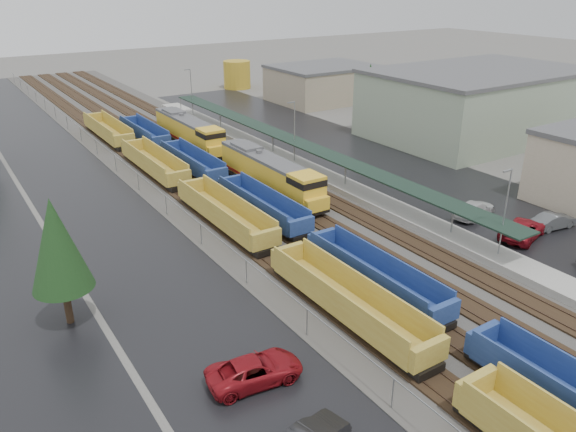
{
  "coord_description": "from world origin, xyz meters",
  "views": [
    {
      "loc": [
        -27.15,
        -4.87,
        21.5
      ],
      "look_at": [
        -2.28,
        33.34,
        2.0
      ],
      "focal_mm": 35.0,
      "sensor_mm": 36.0,
      "label": 1
    }
  ],
  "objects_px": {
    "locomotive_trail": "(190,132)",
    "locomotive_lead": "(271,175)",
    "parked_car_west_c": "(255,370)",
    "parked_car_east_e": "(554,221)",
    "storage_tank": "(237,75)",
    "well_string_blue": "(311,237)",
    "well_string_yellow": "(277,251)",
    "parked_car_east_c": "(474,209)",
    "parked_car_east_b": "(523,229)"
  },
  "relations": [
    {
      "from": "locomotive_lead",
      "to": "storage_tank",
      "type": "height_order",
      "value": "storage_tank"
    },
    {
      "from": "parked_car_east_b",
      "to": "parked_car_east_e",
      "type": "relative_size",
      "value": 1.29
    },
    {
      "from": "parked_car_west_c",
      "to": "parked_car_east_e",
      "type": "height_order",
      "value": "parked_car_west_c"
    },
    {
      "from": "parked_car_west_c",
      "to": "parked_car_east_b",
      "type": "xyz_separation_m",
      "value": [
        29.68,
        3.79,
        0.03
      ]
    },
    {
      "from": "storage_tank",
      "to": "parked_car_east_e",
      "type": "bearing_deg",
      "value": -96.73
    },
    {
      "from": "well_string_yellow",
      "to": "storage_tank",
      "type": "height_order",
      "value": "storage_tank"
    },
    {
      "from": "storage_tank",
      "to": "parked_car_west_c",
      "type": "bearing_deg",
      "value": -117.68
    },
    {
      "from": "well_string_blue",
      "to": "parked_car_east_e",
      "type": "distance_m",
      "value": 23.02
    },
    {
      "from": "parked_car_east_e",
      "to": "locomotive_trail",
      "type": "bearing_deg",
      "value": 29.86
    },
    {
      "from": "locomotive_lead",
      "to": "well_string_yellow",
      "type": "distance_m",
      "value": 16.01
    },
    {
      "from": "well_string_blue",
      "to": "locomotive_lead",
      "type": "bearing_deg",
      "value": 72.85
    },
    {
      "from": "parked_car_west_c",
      "to": "parked_car_east_b",
      "type": "distance_m",
      "value": 29.92
    },
    {
      "from": "storage_tank",
      "to": "locomotive_lead",
      "type": "bearing_deg",
      "value": -114.99
    },
    {
      "from": "locomotive_lead",
      "to": "well_string_blue",
      "type": "relative_size",
      "value": 0.19
    },
    {
      "from": "parked_car_east_b",
      "to": "parked_car_east_e",
      "type": "xyz_separation_m",
      "value": [
        4.17,
        -0.3,
        -0.07
      ]
    },
    {
      "from": "locomotive_lead",
      "to": "parked_car_east_b",
      "type": "relative_size",
      "value": 3.16
    },
    {
      "from": "storage_tank",
      "to": "parked_car_east_e",
      "type": "xyz_separation_m",
      "value": [
        -9.29,
        -78.73,
        -2.03
      ]
    },
    {
      "from": "locomotive_lead",
      "to": "parked_car_east_e",
      "type": "xyz_separation_m",
      "value": [
        17.29,
        -21.71,
        -1.5
      ]
    },
    {
      "from": "locomotive_trail",
      "to": "well_string_blue",
      "type": "bearing_deg",
      "value": -96.72
    },
    {
      "from": "locomotive_trail",
      "to": "parked_car_east_b",
      "type": "height_order",
      "value": "locomotive_trail"
    },
    {
      "from": "well_string_yellow",
      "to": "parked_car_east_c",
      "type": "xyz_separation_m",
      "value": [
        21.3,
        -2.01,
        -0.46
      ]
    },
    {
      "from": "well_string_yellow",
      "to": "parked_car_east_c",
      "type": "bearing_deg",
      "value": -5.39
    },
    {
      "from": "well_string_blue",
      "to": "parked_car_east_b",
      "type": "height_order",
      "value": "well_string_blue"
    },
    {
      "from": "parked_car_west_c",
      "to": "locomotive_trail",
      "type": "bearing_deg",
      "value": -12.53
    },
    {
      "from": "well_string_blue",
      "to": "parked_car_east_c",
      "type": "bearing_deg",
      "value": -9.46
    },
    {
      "from": "locomotive_trail",
      "to": "locomotive_lead",
      "type": "bearing_deg",
      "value": -90.0
    },
    {
      "from": "locomotive_trail",
      "to": "parked_car_west_c",
      "type": "relative_size",
      "value": 3.28
    },
    {
      "from": "locomotive_lead",
      "to": "well_string_blue",
      "type": "xyz_separation_m",
      "value": [
        -4.0,
        -12.96,
        -1.08
      ]
    },
    {
      "from": "parked_car_west_c",
      "to": "parked_car_east_e",
      "type": "xyz_separation_m",
      "value": [
        33.85,
        3.48,
        -0.04
      ]
    },
    {
      "from": "parked_car_east_b",
      "to": "locomotive_trail",
      "type": "bearing_deg",
      "value": 1.09
    },
    {
      "from": "locomotive_trail",
      "to": "well_string_yellow",
      "type": "distance_m",
      "value": 35.76
    },
    {
      "from": "locomotive_trail",
      "to": "parked_car_east_b",
      "type": "xyz_separation_m",
      "value": [
        13.12,
        -42.41,
        -1.43
      ]
    },
    {
      "from": "parked_car_east_c",
      "to": "well_string_blue",
      "type": "bearing_deg",
      "value": 68.82
    },
    {
      "from": "parked_car_west_c",
      "to": "parked_car_east_b",
      "type": "relative_size",
      "value": 0.96
    },
    {
      "from": "locomotive_trail",
      "to": "well_string_yellow",
      "type": "bearing_deg",
      "value": -102.93
    },
    {
      "from": "parked_car_west_c",
      "to": "parked_car_east_c",
      "type": "distance_m",
      "value": 31.29
    },
    {
      "from": "locomotive_trail",
      "to": "well_string_yellow",
      "type": "xyz_separation_m",
      "value": [
        -8.0,
        -34.84,
        -1.01
      ]
    },
    {
      "from": "parked_car_east_c",
      "to": "parked_car_east_e",
      "type": "bearing_deg",
      "value": -157.53
    },
    {
      "from": "parked_car_east_e",
      "to": "storage_tank",
      "type": "bearing_deg",
      "value": 1.1
    },
    {
      "from": "well_string_yellow",
      "to": "parked_car_east_e",
      "type": "xyz_separation_m",
      "value": [
        25.29,
        -7.87,
        -0.49
      ]
    },
    {
      "from": "well_string_blue",
      "to": "parked_car_east_e",
      "type": "bearing_deg",
      "value": -22.34
    },
    {
      "from": "locomotive_trail",
      "to": "parked_car_east_c",
      "type": "height_order",
      "value": "locomotive_trail"
    },
    {
      "from": "locomotive_trail",
      "to": "storage_tank",
      "type": "height_order",
      "value": "storage_tank"
    },
    {
      "from": "parked_car_east_e",
      "to": "parked_car_east_b",
      "type": "bearing_deg",
      "value": 93.71
    },
    {
      "from": "parked_car_west_c",
      "to": "parked_car_east_e",
      "type": "bearing_deg",
      "value": -76.93
    },
    {
      "from": "well_string_yellow",
      "to": "storage_tank",
      "type": "xyz_separation_m",
      "value": [
        34.57,
        70.86,
        1.54
      ]
    },
    {
      "from": "parked_car_east_c",
      "to": "parked_car_west_c",
      "type": "bearing_deg",
      "value": 95.66
    },
    {
      "from": "well_string_yellow",
      "to": "locomotive_lead",
      "type": "bearing_deg",
      "value": 59.96
    },
    {
      "from": "locomotive_trail",
      "to": "well_string_blue",
      "type": "relative_size",
      "value": 0.19
    },
    {
      "from": "well_string_blue",
      "to": "parked_car_east_c",
      "type": "distance_m",
      "value": 17.55
    }
  ]
}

